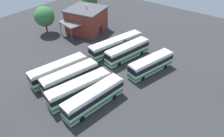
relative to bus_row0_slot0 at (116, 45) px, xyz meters
name	(u,v)px	position (x,y,z in m)	size (l,w,h in m)	color
ground_plane	(106,75)	(8.54, 3.86, -1.85)	(93.20, 93.20, 0.00)	#333335
bus_row0_slot0	(116,45)	(0.00, 0.00, 0.00)	(14.42, 5.89, 3.50)	silver
bus_row0_slot1	(127,51)	(0.81, 3.69, 0.00)	(11.74, 4.85, 3.50)	silver
bus_row0_slot3	(151,64)	(2.17, 10.44, 0.00)	(10.95, 5.18, 3.50)	silver
bus_row1_slot0	(59,71)	(15.16, -2.78, 0.00)	(11.85, 5.03, 3.50)	silver
bus_row1_slot1	(70,77)	(15.22, 0.59, 0.00)	(11.36, 5.00, 3.50)	silver
bus_row1_slot2	(80,89)	(16.48, 4.28, 0.00)	(11.94, 5.42, 3.50)	silver
bus_row1_slot3	(94,98)	(16.59, 7.78, 0.00)	(11.73, 4.14, 3.50)	silver
depot_building	(87,20)	(-4.20, -13.65, 1.45)	(11.01, 11.16, 6.56)	maroon
maintenance_shelter	(78,21)	(-1.31, -14.00, 1.95)	(9.63, 7.75, 4.00)	slate
lamp_post_mid_lot	(87,17)	(-4.21, -13.33, 2.35)	(0.56, 0.28, 7.58)	slate
tree_northeast	(44,17)	(3.70, -21.64, 2.93)	(5.40, 5.40, 7.49)	brown
tree_south_edge	(90,1)	(-11.74, -19.31, 3.74)	(4.93, 4.93, 8.08)	brown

